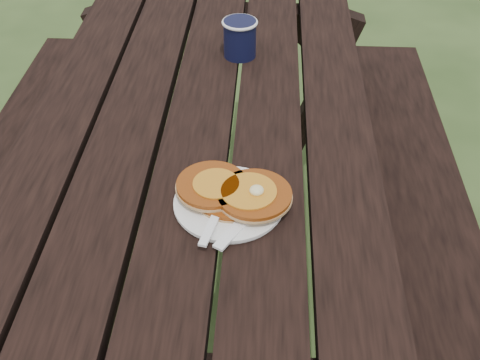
# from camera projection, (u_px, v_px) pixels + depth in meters

# --- Properties ---
(ground) EXTENTS (60.00, 60.00, 0.00)m
(ground) POSITION_uv_depth(u_px,v_px,m) (211.00, 318.00, 1.82)
(ground) COLOR #2B3E1A
(ground) RESTS_ON ground
(picnic_table) EXTENTS (1.36, 1.80, 0.75)m
(picnic_table) POSITION_uv_depth(u_px,v_px,m) (207.00, 232.00, 1.58)
(picnic_table) COLOR black
(picnic_table) RESTS_ON ground
(plate) EXTENTS (0.26, 0.26, 0.01)m
(plate) POSITION_uv_depth(u_px,v_px,m) (229.00, 203.00, 1.10)
(plate) COLOR white
(plate) RESTS_ON picnic_table
(pancake_stack) EXTENTS (0.21, 0.16, 0.04)m
(pancake_stack) POSITION_uv_depth(u_px,v_px,m) (234.00, 192.00, 1.09)
(pancake_stack) COLOR #8D3E0F
(pancake_stack) RESTS_ON plate
(knife) EXTENTS (0.11, 0.17, 0.00)m
(knife) POSITION_uv_depth(u_px,v_px,m) (246.00, 217.00, 1.06)
(knife) COLOR white
(knife) RESTS_ON plate
(fork) EXTENTS (0.07, 0.16, 0.01)m
(fork) POSITION_uv_depth(u_px,v_px,m) (212.00, 224.00, 1.04)
(fork) COLOR white
(fork) RESTS_ON plate
(coffee_cup) EXTENTS (0.09, 0.09, 0.09)m
(coffee_cup) POSITION_uv_depth(u_px,v_px,m) (240.00, 36.00, 1.49)
(coffee_cup) COLOR black
(coffee_cup) RESTS_ON picnic_table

